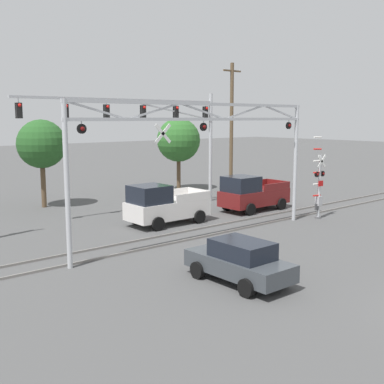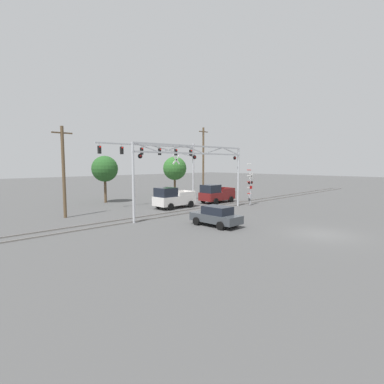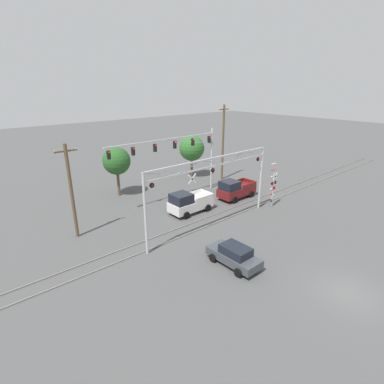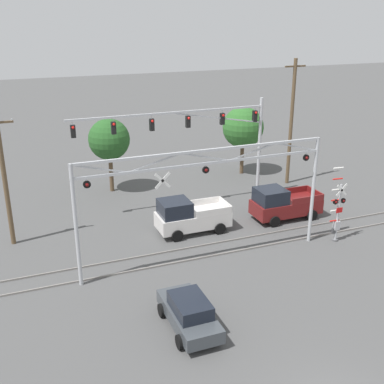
{
  "view_description": "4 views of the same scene",
  "coord_description": "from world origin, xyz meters",
  "px_view_note": "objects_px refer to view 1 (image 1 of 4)",
  "views": [
    {
      "loc": [
        -15.09,
        -4.75,
        5.86
      ],
      "look_at": [
        -1.13,
        11.86,
        2.52
      ],
      "focal_mm": 45.0,
      "sensor_mm": 36.0,
      "label": 1
    },
    {
      "loc": [
        -20.47,
        -8.21,
        4.87
      ],
      "look_at": [
        -1.01,
        11.69,
        2.19
      ],
      "focal_mm": 28.0,
      "sensor_mm": 36.0,
      "label": 2
    },
    {
      "loc": [
        -17.69,
        -5.38,
        12.43
      ],
      "look_at": [
        -0.88,
        14.11,
        3.18
      ],
      "focal_mm": 28.0,
      "sensor_mm": 36.0,
      "label": 3
    },
    {
      "loc": [
        -9.6,
        -10.02,
        13.32
      ],
      "look_at": [
        -0.42,
        13.29,
        3.93
      ],
      "focal_mm": 45.0,
      "sensor_mm": 36.0,
      "label": 4
    }
  ],
  "objects_px": {
    "crossing_gantry": "(203,139)",
    "sedan_waiting": "(240,261)",
    "traffic_signal_span": "(162,124)",
    "background_tree_far_left_verge": "(42,144)",
    "pickup_truck_lead": "(164,205)",
    "background_tree_beyond_span": "(179,140)",
    "utility_pole_right": "(231,127)",
    "crossing_signal_mast": "(319,187)",
    "pickup_truck_following": "(251,194)"
  },
  "relations": [
    {
      "from": "pickup_truck_lead",
      "to": "utility_pole_right",
      "type": "relative_size",
      "value": 0.46
    },
    {
      "from": "crossing_gantry",
      "to": "utility_pole_right",
      "type": "xyz_separation_m",
      "value": [
        11.59,
        9.82,
        0.3
      ]
    },
    {
      "from": "pickup_truck_lead",
      "to": "utility_pole_right",
      "type": "distance_m",
      "value": 13.16
    },
    {
      "from": "traffic_signal_span",
      "to": "background_tree_far_left_verge",
      "type": "bearing_deg",
      "value": 138.66
    },
    {
      "from": "pickup_truck_following",
      "to": "background_tree_beyond_span",
      "type": "height_order",
      "value": "background_tree_beyond_span"
    },
    {
      "from": "crossing_gantry",
      "to": "traffic_signal_span",
      "type": "xyz_separation_m",
      "value": [
        3.55,
        8.08,
        0.63
      ]
    },
    {
      "from": "crossing_gantry",
      "to": "background_tree_beyond_span",
      "type": "relative_size",
      "value": 2.42
    },
    {
      "from": "crossing_signal_mast",
      "to": "background_tree_far_left_verge",
      "type": "bearing_deg",
      "value": 128.04
    },
    {
      "from": "traffic_signal_span",
      "to": "utility_pole_right",
      "type": "distance_m",
      "value": 8.22
    },
    {
      "from": "crossing_gantry",
      "to": "sedan_waiting",
      "type": "relative_size",
      "value": 3.45
    },
    {
      "from": "utility_pole_right",
      "to": "crossing_gantry",
      "type": "bearing_deg",
      "value": -139.71
    },
    {
      "from": "pickup_truck_following",
      "to": "sedan_waiting",
      "type": "xyz_separation_m",
      "value": [
        -10.33,
        -9.06,
        -0.3
      ]
    },
    {
      "from": "background_tree_beyond_span",
      "to": "traffic_signal_span",
      "type": "bearing_deg",
      "value": -136.32
    },
    {
      "from": "sedan_waiting",
      "to": "background_tree_far_left_verge",
      "type": "distance_m",
      "value": 19.07
    },
    {
      "from": "crossing_signal_mast",
      "to": "utility_pole_right",
      "type": "height_order",
      "value": "utility_pole_right"
    },
    {
      "from": "pickup_truck_following",
      "to": "crossing_gantry",
      "type": "bearing_deg",
      "value": -153.74
    },
    {
      "from": "crossing_gantry",
      "to": "background_tree_beyond_span",
      "type": "xyz_separation_m",
      "value": [
        9.23,
        13.5,
        -0.79
      ]
    },
    {
      "from": "pickup_truck_following",
      "to": "background_tree_far_left_verge",
      "type": "bearing_deg",
      "value": 134.8
    },
    {
      "from": "pickup_truck_following",
      "to": "utility_pole_right",
      "type": "height_order",
      "value": "utility_pole_right"
    },
    {
      "from": "pickup_truck_following",
      "to": "background_tree_far_left_verge",
      "type": "xyz_separation_m",
      "value": [
        -9.63,
        9.7,
        3.08
      ]
    },
    {
      "from": "traffic_signal_span",
      "to": "sedan_waiting",
      "type": "relative_size",
      "value": 3.43
    },
    {
      "from": "crossing_gantry",
      "to": "sedan_waiting",
      "type": "bearing_deg",
      "value": -119.21
    },
    {
      "from": "crossing_signal_mast",
      "to": "pickup_truck_lead",
      "type": "height_order",
      "value": "crossing_signal_mast"
    },
    {
      "from": "background_tree_far_left_verge",
      "to": "sedan_waiting",
      "type": "bearing_deg",
      "value": -92.14
    },
    {
      "from": "crossing_gantry",
      "to": "utility_pole_right",
      "type": "relative_size",
      "value": 1.41
    },
    {
      "from": "pickup_truck_lead",
      "to": "sedan_waiting",
      "type": "relative_size",
      "value": 1.13
    },
    {
      "from": "background_tree_beyond_span",
      "to": "background_tree_far_left_verge",
      "type": "relative_size",
      "value": 1.01
    },
    {
      "from": "crossing_signal_mast",
      "to": "pickup_truck_following",
      "type": "height_order",
      "value": "crossing_signal_mast"
    },
    {
      "from": "background_tree_beyond_span",
      "to": "crossing_signal_mast",
      "type": "bearing_deg",
      "value": -92.94
    },
    {
      "from": "crossing_signal_mast",
      "to": "background_tree_far_left_verge",
      "type": "height_order",
      "value": "background_tree_far_left_verge"
    },
    {
      "from": "traffic_signal_span",
      "to": "sedan_waiting",
      "type": "xyz_separation_m",
      "value": [
        -6.61,
        -13.55,
        -4.72
      ]
    },
    {
      "from": "pickup_truck_lead",
      "to": "pickup_truck_following",
      "type": "height_order",
      "value": "same"
    },
    {
      "from": "pickup_truck_following",
      "to": "background_tree_beyond_span",
      "type": "distance_m",
      "value": 10.54
    },
    {
      "from": "crossing_signal_mast",
      "to": "background_tree_beyond_span",
      "type": "relative_size",
      "value": 0.82
    },
    {
      "from": "utility_pole_right",
      "to": "pickup_truck_lead",
      "type": "bearing_deg",
      "value": -151.82
    },
    {
      "from": "crossing_gantry",
      "to": "sedan_waiting",
      "type": "distance_m",
      "value": 7.48
    },
    {
      "from": "crossing_signal_mast",
      "to": "background_tree_beyond_span",
      "type": "bearing_deg",
      "value": 87.06
    },
    {
      "from": "pickup_truck_lead",
      "to": "crossing_gantry",
      "type": "bearing_deg",
      "value": -98.1
    },
    {
      "from": "traffic_signal_span",
      "to": "pickup_truck_following",
      "type": "xyz_separation_m",
      "value": [
        3.71,
        -4.49,
        -4.42
      ]
    },
    {
      "from": "pickup_truck_following",
      "to": "traffic_signal_span",
      "type": "bearing_deg",
      "value": 129.58
    },
    {
      "from": "crossing_gantry",
      "to": "pickup_truck_following",
      "type": "distance_m",
      "value": 8.94
    },
    {
      "from": "sedan_waiting",
      "to": "utility_pole_right",
      "type": "relative_size",
      "value": 0.41
    },
    {
      "from": "crossing_gantry",
      "to": "pickup_truck_following",
      "type": "height_order",
      "value": "crossing_gantry"
    },
    {
      "from": "traffic_signal_span",
      "to": "background_tree_beyond_span",
      "type": "distance_m",
      "value": 7.97
    },
    {
      "from": "sedan_waiting",
      "to": "crossing_signal_mast",
      "type": "bearing_deg",
      "value": 22.84
    },
    {
      "from": "background_tree_beyond_span",
      "to": "background_tree_far_left_verge",
      "type": "height_order",
      "value": "background_tree_beyond_span"
    },
    {
      "from": "pickup_truck_lead",
      "to": "background_tree_beyond_span",
      "type": "xyz_separation_m",
      "value": [
        8.67,
        9.58,
        3.0
      ]
    },
    {
      "from": "pickup_truck_lead",
      "to": "utility_pole_right",
      "type": "bearing_deg",
      "value": 28.18
    },
    {
      "from": "crossing_gantry",
      "to": "crossing_signal_mast",
      "type": "distance_m",
      "value": 9.05
    },
    {
      "from": "pickup_truck_lead",
      "to": "sedan_waiting",
      "type": "xyz_separation_m",
      "value": [
        -3.62,
        -9.39,
        -0.3
      ]
    }
  ]
}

